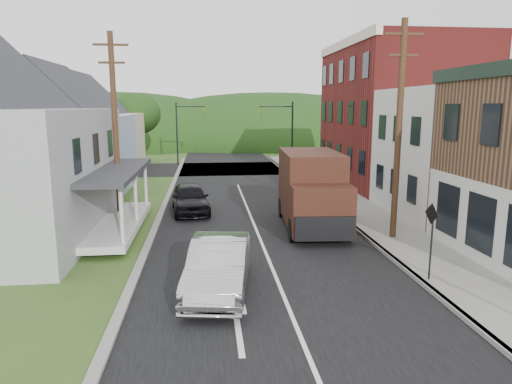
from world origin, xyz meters
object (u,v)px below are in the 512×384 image
object	(u,v)px
delivery_van	(312,190)
dark_sedan	(190,198)
silver_sedan	(219,266)
warning_sign	(432,231)

from	to	relation	value
delivery_van	dark_sedan	bearing A→B (deg)	150.54
silver_sedan	warning_sign	distance (m)	6.75
dark_sedan	delivery_van	bearing A→B (deg)	-39.15
silver_sedan	delivery_van	bearing A→B (deg)	64.88
silver_sedan	delivery_van	xyz separation A→B (m)	(4.51, 7.00, 0.98)
delivery_van	warning_sign	world-z (taller)	delivery_van
delivery_van	warning_sign	distance (m)	7.46
silver_sedan	dark_sedan	distance (m)	10.81
warning_sign	delivery_van	bearing A→B (deg)	100.21
delivery_van	warning_sign	xyz separation A→B (m)	(2.16, -7.13, -0.03)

